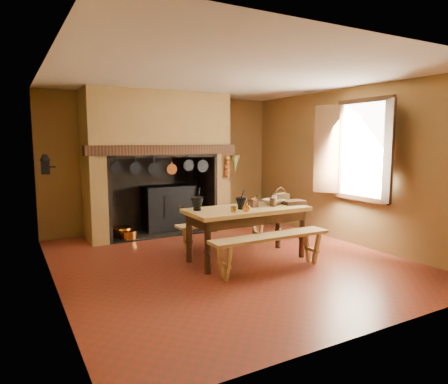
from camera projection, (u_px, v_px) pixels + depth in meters
name	position (u px, v px, depth m)	size (l,w,h in m)	color
floor	(228.00, 260.00, 6.26)	(5.50, 5.50, 0.00)	maroon
ceiling	(228.00, 77.00, 5.90)	(5.50, 5.50, 0.00)	silver
back_wall	(164.00, 163.00, 8.46)	(5.00, 0.02, 2.80)	olive
wall_left	(50.00, 179.00, 4.87)	(0.02, 5.50, 2.80)	olive
wall_right	(347.00, 166.00, 7.28)	(0.02, 5.50, 2.80)	olive
wall_front	(375.00, 191.00, 3.69)	(5.00, 0.02, 2.80)	olive
chimney_breast	(157.00, 143.00, 7.88)	(2.95, 0.96, 2.80)	olive
iron_range	(168.00, 207.00, 8.30)	(1.12, 0.55, 1.60)	black
hearth_pans	(124.00, 233.00, 7.66)	(0.51, 0.62, 0.20)	#BE792B
hanging_pans	(165.00, 168.00, 7.49)	(1.92, 0.29, 0.27)	black
onion_string	(227.00, 167.00, 8.12)	(0.12, 0.10, 0.46)	#AE5A20
herb_bunch	(235.00, 164.00, 8.20)	(0.20, 0.20, 0.35)	#515C2B
window	(359.00, 150.00, 6.82)	(0.39, 1.75, 1.76)	white
wall_coffee_mill	(45.00, 163.00, 6.24)	(0.23, 0.16, 0.31)	black
work_table	(247.00, 216.00, 6.21)	(1.91, 0.85, 0.83)	tan
bench_front	(271.00, 244.00, 5.70)	(1.88, 0.33, 0.53)	tan
bench_back	(224.00, 228.00, 6.89)	(1.71, 0.30, 0.48)	tan
mortar_large	(197.00, 203.00, 5.94)	(0.20, 0.20, 0.34)	black
mortar_small	(241.00, 203.00, 6.05)	(0.17, 0.17, 0.30)	black
coffee_grinder	(253.00, 203.00, 6.26)	(0.17, 0.14, 0.19)	#382211
brass_mug_a	(233.00, 209.00, 5.81)	(0.08, 0.08, 0.09)	#BE792B
brass_mug_b	(244.00, 202.00, 6.40)	(0.09, 0.09, 0.10)	#BE792B
mixing_bowl	(273.00, 202.00, 6.54)	(0.34, 0.34, 0.08)	beige
stoneware_crock	(273.00, 202.00, 6.33)	(0.11, 0.11, 0.14)	brown
glass_jar	(274.00, 200.00, 6.57)	(0.08, 0.08, 0.14)	beige
wicker_basket	(280.00, 197.00, 6.76)	(0.28, 0.21, 0.25)	#533719
wooden_tray	(293.00, 202.00, 6.54)	(0.36, 0.26, 0.06)	#382211
brass_cup	(246.00, 209.00, 5.84)	(0.11, 0.11, 0.09)	#BE792B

